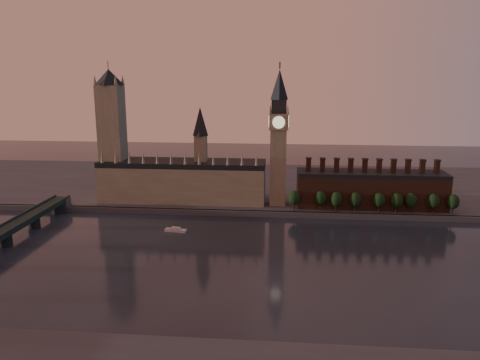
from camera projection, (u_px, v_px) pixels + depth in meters
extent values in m
plane|color=black|center=(257.00, 266.00, 256.74)|extent=(900.00, 900.00, 0.00)
cube|color=#4A4A50|center=(263.00, 214.00, 343.65)|extent=(900.00, 4.00, 4.00)
cube|color=#4A4A50|center=(267.00, 185.00, 431.01)|extent=(900.00, 180.00, 4.00)
cube|color=gray|center=(183.00, 183.00, 369.86)|extent=(130.00, 30.00, 28.00)
cube|color=black|center=(182.00, 163.00, 366.26)|extent=(130.00, 30.00, 4.00)
cube|color=gray|center=(201.00, 151.00, 362.73)|extent=(9.00, 9.00, 24.00)
cone|color=black|center=(200.00, 121.00, 357.56)|extent=(12.00, 12.00, 22.00)
cone|color=gray|center=(102.00, 156.00, 356.14)|extent=(2.60, 2.60, 10.00)
cone|color=gray|center=(116.00, 157.00, 355.22)|extent=(2.60, 2.60, 10.00)
cone|color=gray|center=(129.00, 157.00, 354.31)|extent=(2.60, 2.60, 10.00)
cone|color=gray|center=(143.00, 157.00, 353.39)|extent=(2.60, 2.60, 10.00)
cone|color=gray|center=(157.00, 157.00, 352.47)|extent=(2.60, 2.60, 10.00)
cone|color=gray|center=(171.00, 158.00, 351.56)|extent=(2.60, 2.60, 10.00)
cone|color=gray|center=(185.00, 158.00, 350.64)|extent=(2.60, 2.60, 10.00)
cone|color=gray|center=(199.00, 158.00, 349.73)|extent=(2.60, 2.60, 10.00)
cone|color=gray|center=(213.00, 158.00, 348.81)|extent=(2.60, 2.60, 10.00)
cone|color=gray|center=(228.00, 158.00, 347.90)|extent=(2.60, 2.60, 10.00)
cone|color=gray|center=(242.00, 159.00, 346.98)|extent=(2.60, 2.60, 10.00)
cone|color=gray|center=(256.00, 159.00, 346.07)|extent=(2.60, 2.60, 10.00)
cube|color=gray|center=(113.00, 143.00, 367.58)|extent=(18.00, 18.00, 90.00)
cone|color=black|center=(109.00, 77.00, 356.11)|extent=(24.00, 24.00, 12.00)
cylinder|color=#232326|center=(108.00, 69.00, 354.76)|extent=(0.50, 0.50, 12.00)
cone|color=gray|center=(95.00, 80.00, 349.48)|extent=(3.00, 3.00, 8.00)
cone|color=gray|center=(115.00, 80.00, 348.12)|extent=(3.00, 3.00, 8.00)
cone|color=gray|center=(103.00, 80.00, 365.01)|extent=(3.00, 3.00, 8.00)
cone|color=gray|center=(123.00, 80.00, 363.65)|extent=(3.00, 3.00, 8.00)
cube|color=gray|center=(278.00, 167.00, 355.23)|extent=(12.00, 12.00, 58.00)
cube|color=gray|center=(279.00, 121.00, 347.36)|extent=(14.00, 14.00, 12.00)
cube|color=#232326|center=(279.00, 106.00, 344.89)|extent=(11.00, 11.00, 10.00)
cone|color=black|center=(279.00, 84.00, 341.29)|extent=(13.00, 13.00, 22.00)
cylinder|color=#232326|center=(280.00, 65.00, 338.25)|extent=(1.00, 1.00, 5.00)
cylinder|color=beige|center=(279.00, 122.00, 340.37)|extent=(9.00, 0.50, 9.00)
cylinder|color=beige|center=(279.00, 120.00, 354.35)|extent=(9.00, 0.50, 9.00)
cylinder|color=beige|center=(269.00, 121.00, 347.98)|extent=(0.50, 9.00, 9.00)
cylinder|color=beige|center=(289.00, 121.00, 346.75)|extent=(0.50, 9.00, 9.00)
cone|color=gray|center=(270.00, 110.00, 339.58)|extent=(2.00, 2.00, 6.00)
cone|color=gray|center=(288.00, 110.00, 338.47)|extent=(2.00, 2.00, 6.00)
cone|color=gray|center=(270.00, 108.00, 352.20)|extent=(2.00, 2.00, 6.00)
cone|color=gray|center=(288.00, 109.00, 351.09)|extent=(2.00, 2.00, 6.00)
cube|color=#4C2B1D|center=(370.00, 191.00, 353.08)|extent=(110.00, 25.00, 24.00)
cube|color=black|center=(371.00, 174.00, 350.05)|extent=(110.00, 25.00, 3.00)
cube|color=#4C2B1D|center=(309.00, 165.00, 352.71)|extent=(3.50, 3.50, 9.00)
cube|color=#232326|center=(309.00, 158.00, 351.58)|extent=(4.20, 4.20, 1.00)
cube|color=#4C2B1D|center=(322.00, 165.00, 351.82)|extent=(3.50, 3.50, 9.00)
cube|color=#232326|center=(323.00, 158.00, 350.69)|extent=(4.20, 4.20, 1.00)
cube|color=#4C2B1D|center=(337.00, 165.00, 350.93)|extent=(3.50, 3.50, 9.00)
cube|color=#232326|center=(337.00, 159.00, 349.80)|extent=(4.20, 4.20, 1.00)
cube|color=#4C2B1D|center=(351.00, 165.00, 350.04)|extent=(3.50, 3.50, 9.00)
cube|color=#232326|center=(351.00, 159.00, 348.91)|extent=(4.20, 4.20, 1.00)
cube|color=#4C2B1D|center=(365.00, 166.00, 349.14)|extent=(3.50, 3.50, 9.00)
cube|color=#232326|center=(365.00, 159.00, 348.02)|extent=(4.20, 4.20, 1.00)
cube|color=#4C2B1D|center=(379.00, 166.00, 348.25)|extent=(3.50, 3.50, 9.00)
cube|color=#232326|center=(380.00, 159.00, 347.13)|extent=(4.20, 4.20, 1.00)
cube|color=#4C2B1D|center=(393.00, 166.00, 347.36)|extent=(3.50, 3.50, 9.00)
cube|color=#232326|center=(394.00, 160.00, 346.24)|extent=(4.20, 4.20, 1.00)
cube|color=#4C2B1D|center=(408.00, 166.00, 346.47)|extent=(3.50, 3.50, 9.00)
cube|color=#232326|center=(408.00, 160.00, 345.34)|extent=(4.20, 4.20, 1.00)
cube|color=#4C2B1D|center=(422.00, 167.00, 345.58)|extent=(3.50, 3.50, 9.00)
cube|color=#232326|center=(423.00, 160.00, 344.45)|extent=(4.20, 4.20, 1.00)
cube|color=#4C2B1D|center=(437.00, 167.00, 344.69)|extent=(3.50, 3.50, 9.00)
cube|color=#232326|center=(438.00, 160.00, 343.56)|extent=(4.20, 4.20, 1.00)
cylinder|color=black|center=(294.00, 206.00, 345.33)|extent=(0.80, 0.80, 6.00)
ellipsoid|color=black|center=(294.00, 198.00, 343.87)|extent=(8.60, 8.60, 10.75)
cylinder|color=black|center=(320.00, 207.00, 344.14)|extent=(0.80, 0.80, 6.00)
ellipsoid|color=black|center=(321.00, 198.00, 342.68)|extent=(8.60, 8.60, 10.75)
cylinder|color=black|center=(336.00, 208.00, 341.63)|extent=(0.80, 0.80, 6.00)
ellipsoid|color=black|center=(336.00, 199.00, 340.17)|extent=(8.60, 8.60, 10.75)
cylinder|color=black|center=(355.00, 208.00, 340.38)|extent=(0.80, 0.80, 6.00)
ellipsoid|color=black|center=(355.00, 200.00, 338.91)|extent=(8.60, 8.60, 10.75)
cylinder|color=black|center=(378.00, 209.00, 338.84)|extent=(0.80, 0.80, 6.00)
ellipsoid|color=black|center=(379.00, 200.00, 337.38)|extent=(8.60, 8.60, 10.75)
cylinder|color=black|center=(396.00, 209.00, 338.18)|extent=(0.80, 0.80, 6.00)
ellipsoid|color=black|center=(397.00, 200.00, 336.72)|extent=(8.60, 8.60, 10.75)
cylinder|color=black|center=(410.00, 209.00, 338.58)|extent=(0.80, 0.80, 6.00)
ellipsoid|color=black|center=(411.00, 200.00, 337.12)|extent=(8.60, 8.60, 10.75)
cylinder|color=black|center=(433.00, 210.00, 336.49)|extent=(0.80, 0.80, 6.00)
ellipsoid|color=black|center=(434.00, 201.00, 335.03)|extent=(8.60, 8.60, 10.75)
cylinder|color=black|center=(452.00, 210.00, 334.71)|extent=(0.80, 0.80, 6.00)
ellipsoid|color=black|center=(453.00, 202.00, 333.25)|extent=(8.60, 8.60, 10.75)
cube|color=#4A4A50|center=(60.00, 202.00, 355.75)|extent=(14.00, 8.00, 6.00)
cylinder|color=#232326|center=(5.00, 240.00, 285.60)|extent=(8.00, 8.00, 7.75)
cylinder|color=#232326|center=(34.00, 222.00, 318.60)|extent=(8.00, 8.00, 7.75)
cylinder|color=#232326|center=(57.00, 208.00, 351.60)|extent=(8.00, 8.00, 7.75)
cube|color=#BEBEBE|center=(176.00, 230.00, 311.52)|extent=(15.07, 6.42, 1.67)
cube|color=#BEBEBE|center=(176.00, 228.00, 311.19)|extent=(6.67, 4.07, 1.25)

